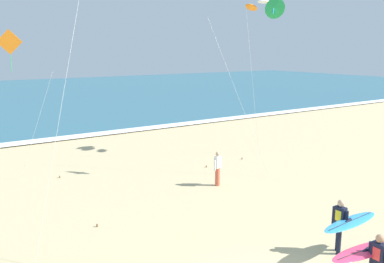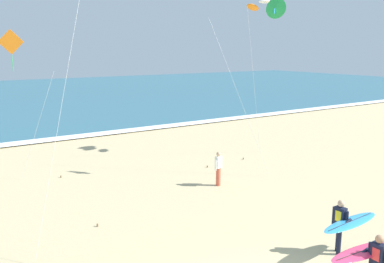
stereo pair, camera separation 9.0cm
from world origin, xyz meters
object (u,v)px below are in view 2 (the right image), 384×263
object	(u,v)px
kite_delta_emerald_near	(275,9)
kite_arc_ivory_high	(265,5)
surfer_third	(345,223)
surfer_lead	(370,256)
kite_diamond_amber_low	(13,47)
bystander_white_top	(218,168)

from	to	relation	value
kite_delta_emerald_near	kite_arc_ivory_high	bearing A→B (deg)	52.43
surfer_third	kite_delta_emerald_near	bearing A→B (deg)	62.61
surfer_lead	kite_diamond_amber_low	bearing A→B (deg)	109.62
kite_arc_ivory_high	bystander_white_top	world-z (taller)	kite_arc_ivory_high
surfer_lead	bystander_white_top	distance (m)	9.20
surfer_third	kite_delta_emerald_near	distance (m)	10.48
bystander_white_top	kite_diamond_amber_low	bearing A→B (deg)	141.18
kite_delta_emerald_near	kite_diamond_amber_low	world-z (taller)	kite_delta_emerald_near
kite_arc_ivory_high	kite_delta_emerald_near	bearing A→B (deg)	-127.57
kite_delta_emerald_near	surfer_third	bearing A→B (deg)	-117.39
bystander_white_top	surfer_lead	bearing A→B (deg)	-102.52
kite_delta_emerald_near	bystander_white_top	distance (m)	7.67
kite_delta_emerald_near	kite_arc_ivory_high	size ratio (longest dim) A/B	0.95
kite_delta_emerald_near	surfer_lead	bearing A→B (deg)	-119.28
surfer_lead	kite_delta_emerald_near	distance (m)	12.09
kite_arc_ivory_high	kite_diamond_amber_low	size ratio (longest dim) A/B	1.27
kite_diamond_amber_low	bystander_white_top	bearing A→B (deg)	-38.82
surfer_lead	kite_arc_ivory_high	distance (m)	16.75
surfer_third	kite_diamond_amber_low	bearing A→B (deg)	116.30
kite_diamond_amber_low	bystander_white_top	distance (m)	10.81
surfer_third	kite_delta_emerald_near	size ratio (longest dim) A/B	0.28
surfer_lead	kite_arc_ivory_high	xyz separation A→B (m)	(7.94, 12.67, 7.54)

